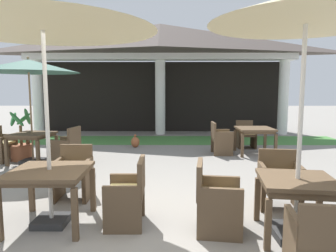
{
  "coord_description": "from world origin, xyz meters",
  "views": [
    {
      "loc": [
        0.39,
        -3.63,
        1.81
      ],
      "look_at": [
        0.35,
        3.07,
        1.0
      ],
      "focal_mm": 32.85,
      "sensor_mm": 36.0,
      "label": 1
    }
  ],
  "objects_px": {
    "patio_table_mid_right": "(255,131)",
    "patio_chair_near_foreground_east": "(67,147)",
    "potted_palm_left_edge": "(22,147)",
    "patio_chair_mid_left_west": "(216,200)",
    "patio_chair_mid_left_south": "(325,243)",
    "patio_umbrella_mid_left": "(306,12)",
    "patio_table_near_foreground": "(32,137)",
    "patio_chair_far_back_north": "(73,174)",
    "patio_table_mid_left": "(297,187)",
    "patio_chair_mid_right_north": "(246,135)",
    "patio_chair_near_foreground_west": "(0,145)",
    "patio_umbrella_near_foreground": "(28,67)",
    "patio_table_far_back": "(50,176)",
    "patio_chair_far_back_east": "(128,195)",
    "patio_chair_mid_left_north": "(279,180)",
    "patio_chair_mid_right_west": "(220,139)",
    "patio_umbrella_far_back": "(42,17)",
    "terracotta_urn": "(135,142)"
  },
  "relations": [
    {
      "from": "patio_chair_near_foreground_east",
      "to": "potted_palm_left_edge",
      "type": "distance_m",
      "value": 1.39
    },
    {
      "from": "patio_chair_mid_right_west",
      "to": "patio_chair_far_back_east",
      "type": "relative_size",
      "value": 1.0
    },
    {
      "from": "patio_chair_mid_left_south",
      "to": "patio_table_mid_right",
      "type": "bearing_deg",
      "value": 88.4
    },
    {
      "from": "patio_chair_near_foreground_east",
      "to": "patio_chair_mid_right_north",
      "type": "distance_m",
      "value": 5.3
    },
    {
      "from": "patio_chair_mid_right_west",
      "to": "patio_table_mid_right",
      "type": "bearing_deg",
      "value": 90.0
    },
    {
      "from": "patio_chair_mid_left_north",
      "to": "patio_chair_mid_right_north",
      "type": "bearing_deg",
      "value": -90.34
    },
    {
      "from": "patio_umbrella_far_back",
      "to": "patio_chair_mid_left_south",
      "type": "bearing_deg",
      "value": -22.81
    },
    {
      "from": "patio_umbrella_near_foreground",
      "to": "patio_table_mid_left",
      "type": "height_order",
      "value": "patio_umbrella_near_foreground"
    },
    {
      "from": "patio_chair_mid_left_west",
      "to": "patio_chair_mid_left_south",
      "type": "relative_size",
      "value": 1.07
    },
    {
      "from": "patio_table_mid_left",
      "to": "patio_umbrella_far_back",
      "type": "height_order",
      "value": "patio_umbrella_far_back"
    },
    {
      "from": "patio_table_mid_left",
      "to": "patio_chair_mid_right_north",
      "type": "xyz_separation_m",
      "value": [
        0.8,
        5.8,
        -0.23
      ]
    },
    {
      "from": "patio_table_mid_right",
      "to": "patio_chair_near_foreground_east",
      "type": "bearing_deg",
      "value": -165.58
    },
    {
      "from": "patio_chair_near_foreground_east",
      "to": "patio_chair_mid_left_north",
      "type": "height_order",
      "value": "patio_chair_near_foreground_east"
    },
    {
      "from": "patio_chair_mid_left_west",
      "to": "patio_table_far_back",
      "type": "bearing_deg",
      "value": -87.16
    },
    {
      "from": "patio_chair_near_foreground_east",
      "to": "patio_chair_mid_left_west",
      "type": "bearing_deg",
      "value": -128.53
    },
    {
      "from": "patio_chair_mid_left_north",
      "to": "patio_chair_mid_right_west",
      "type": "relative_size",
      "value": 0.97
    },
    {
      "from": "patio_chair_near_foreground_west",
      "to": "patio_chair_mid_left_south",
      "type": "xyz_separation_m",
      "value": [
        5.68,
        -4.88,
        -0.01
      ]
    },
    {
      "from": "patio_chair_mid_right_north",
      "to": "patio_table_far_back",
      "type": "distance_m",
      "value": 6.76
    },
    {
      "from": "patio_umbrella_mid_left",
      "to": "patio_chair_mid_left_south",
      "type": "relative_size",
      "value": 3.55
    },
    {
      "from": "patio_umbrella_near_foreground",
      "to": "patio_chair_mid_left_south",
      "type": "relative_size",
      "value": 3.08
    },
    {
      "from": "patio_chair_near_foreground_east",
      "to": "patio_chair_far_back_north",
      "type": "bearing_deg",
      "value": -148.91
    },
    {
      "from": "patio_chair_near_foreground_west",
      "to": "patio_chair_mid_left_south",
      "type": "height_order",
      "value": "patio_chair_near_foreground_west"
    },
    {
      "from": "patio_umbrella_far_back",
      "to": "potted_palm_left_edge",
      "type": "distance_m",
      "value": 4.96
    },
    {
      "from": "patio_chair_mid_right_north",
      "to": "patio_table_far_back",
      "type": "xyz_separation_m",
      "value": [
        -3.94,
        -5.49,
        0.26
      ]
    },
    {
      "from": "terracotta_urn",
      "to": "patio_chair_mid_left_west",
      "type": "bearing_deg",
      "value": -73.62
    },
    {
      "from": "patio_chair_near_foreground_east",
      "to": "patio_umbrella_mid_left",
      "type": "height_order",
      "value": "patio_umbrella_mid_left"
    },
    {
      "from": "patio_table_near_foreground",
      "to": "patio_chair_far_back_north",
      "type": "height_order",
      "value": "patio_chair_far_back_north"
    },
    {
      "from": "patio_table_mid_left",
      "to": "patio_umbrella_far_back",
      "type": "distance_m",
      "value": 3.77
    },
    {
      "from": "patio_chair_near_foreground_east",
      "to": "patio_chair_mid_left_west",
      "type": "xyz_separation_m",
      "value": [
        3.07,
        -3.48,
        -0.0
      ]
    },
    {
      "from": "potted_palm_left_edge",
      "to": "patio_table_mid_right",
      "type": "bearing_deg",
      "value": 7.21
    },
    {
      "from": "terracotta_urn",
      "to": "patio_chair_near_foreground_east",
      "type": "bearing_deg",
      "value": -122.42
    },
    {
      "from": "patio_umbrella_near_foreground",
      "to": "patio_chair_near_foreground_west",
      "type": "xyz_separation_m",
      "value": [
        -0.89,
        0.16,
        -1.91
      ]
    },
    {
      "from": "patio_chair_mid_left_west",
      "to": "patio_table_mid_right",
      "type": "bearing_deg",
      "value": 167.04
    },
    {
      "from": "patio_table_mid_left",
      "to": "patio_chair_mid_right_north",
      "type": "distance_m",
      "value": 5.86
    },
    {
      "from": "patio_umbrella_near_foreground",
      "to": "patio_chair_mid_right_west",
      "type": "distance_m",
      "value": 5.26
    },
    {
      "from": "patio_umbrella_near_foreground",
      "to": "patio_chair_far_back_north",
      "type": "height_order",
      "value": "patio_umbrella_near_foreground"
    },
    {
      "from": "patio_umbrella_near_foreground",
      "to": "terracotta_urn",
      "type": "xyz_separation_m",
      "value": [
        2.29,
        2.04,
        -2.15
      ]
    },
    {
      "from": "patio_table_near_foreground",
      "to": "patio_umbrella_near_foreground",
      "type": "height_order",
      "value": "patio_umbrella_near_foreground"
    },
    {
      "from": "patio_table_near_foreground",
      "to": "terracotta_urn",
      "type": "relative_size",
      "value": 2.49
    },
    {
      "from": "patio_chair_mid_right_west",
      "to": "patio_chair_far_back_north",
      "type": "distance_m",
      "value": 4.63
    },
    {
      "from": "patio_table_far_back",
      "to": "patio_chair_far_back_east",
      "type": "height_order",
      "value": "patio_chair_far_back_east"
    },
    {
      "from": "patio_chair_mid_left_south",
      "to": "patio_chair_far_back_north",
      "type": "bearing_deg",
      "value": 150.49
    },
    {
      "from": "patio_chair_mid_left_south",
      "to": "patio_chair_far_back_east",
      "type": "xyz_separation_m",
      "value": [
        -1.98,
        1.28,
        0.0
      ]
    },
    {
      "from": "patio_chair_near_foreground_east",
      "to": "patio_chair_mid_left_north",
      "type": "xyz_separation_m",
      "value": [
        4.15,
        -2.65,
        -0.0
      ]
    },
    {
      "from": "patio_chair_mid_left_south",
      "to": "patio_chair_near_foreground_west",
      "type": "bearing_deg",
      "value": 146.9
    },
    {
      "from": "terracotta_urn",
      "to": "patio_chair_mid_right_west",
      "type": "bearing_deg",
      "value": -21.2
    },
    {
      "from": "patio_umbrella_mid_left",
      "to": "patio_chair_mid_right_west",
      "type": "height_order",
      "value": "patio_umbrella_mid_left"
    },
    {
      "from": "patio_chair_mid_left_north",
      "to": "patio_chair_far_back_east",
      "type": "distance_m",
      "value": 2.32
    },
    {
      "from": "patio_chair_near_foreground_west",
      "to": "patio_table_mid_left",
      "type": "relative_size",
      "value": 0.89
    },
    {
      "from": "patio_umbrella_near_foreground",
      "to": "patio_table_far_back",
      "type": "distance_m",
      "value": 4.23
    }
  ]
}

